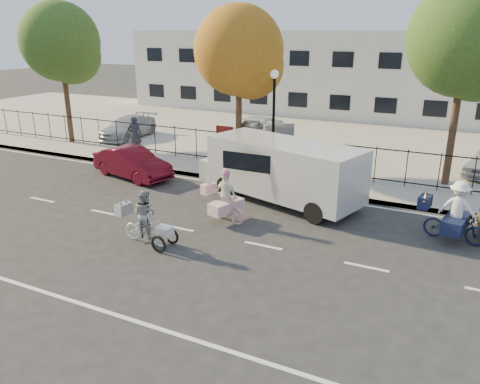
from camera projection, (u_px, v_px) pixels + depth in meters
The scene contains 21 objects.
ground at pixel (178, 228), 14.99m from camera, with size 120.00×120.00×0.00m, color #333334.
road_markings at pixel (178, 228), 14.99m from camera, with size 60.00×9.52×0.01m, color silver, non-canonical shape.
curb at pixel (245, 182), 19.26m from camera, with size 60.00×0.10×0.15m, color #A8A399.
sidewalk at pixel (255, 176), 20.15m from camera, with size 60.00×2.20×0.15m, color #A8A399.
parking_lot at pixel (317, 136), 27.71m from camera, with size 60.00×15.60×0.15m, color #A8A399.
iron_fence at pixel (266, 151), 20.81m from camera, with size 58.00×0.06×1.50m, color black, non-canonical shape.
building at pixel (358, 72), 35.25m from camera, with size 34.00×10.00×6.00m, color silver.
lamppost at pixel (274, 103), 19.54m from camera, with size 0.36×0.36×4.33m.
street_sign at pixel (225, 138), 21.07m from camera, with size 0.85×0.06×1.80m.
zebra_trike at pixel (146, 223), 13.73m from camera, with size 1.95×0.76×1.67m.
unicorn_bike at pixel (226, 202), 15.34m from camera, with size 1.83×1.32×1.81m.
bull_bike at pixel (455, 217), 13.87m from camera, with size 2.07×1.44×1.88m.
white_van at pixel (281, 169), 16.97m from camera, with size 6.76×3.68×2.24m.
red_sedan at pixel (132, 163), 19.98m from camera, with size 1.35×3.86×1.27m, color #500916.
pedestrian at pixel (135, 135), 23.17m from camera, with size 0.68×0.45×1.86m, color black.
lot_car_a at pixel (128, 127), 26.79m from camera, with size 1.68×4.12×1.20m, color #ABAEB3.
lot_car_b at pixel (253, 132), 25.08m from camera, with size 2.34×5.08×1.41m, color white.
lot_car_c at pixel (279, 140), 23.21m from camera, with size 1.48×4.24×1.40m, color #53545C.
tree_west at pixel (63, 46), 24.32m from camera, with size 4.09×4.09×7.50m.
tree_mid at pixel (242, 55), 20.12m from camera, with size 3.89×3.89×7.13m.
tree_east at pixel (470, 44), 17.07m from camera, with size 4.30×4.30×7.88m.
Camera 1 is at (7.84, -11.52, 6.00)m, focal length 35.00 mm.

